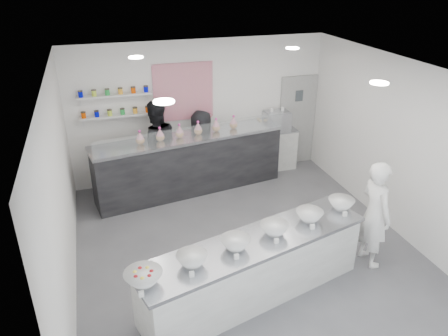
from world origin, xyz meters
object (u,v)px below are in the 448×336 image
Objects in this scene: staff_left at (156,147)px; staff_right at (202,148)px; back_bar at (190,164)px; espresso_ledge at (269,150)px; woman_prep at (375,214)px; prep_counter at (254,269)px; espresso_machine at (277,121)px.

staff_right is (0.97, 0.04, -0.16)m from staff_left.
staff_right is (0.33, 0.30, 0.20)m from back_bar.
espresso_ledge is 0.78× the size of staff_right.
woman_prep is 0.90× the size of staff_left.
woman_prep is 3.95m from staff_right.
staff_right is at bearing -173.70° from espresso_ledge.
back_bar is 0.49m from staff_right.
prep_counter is 1.98× the size of woman_prep.
staff_left is 1.20× the size of staff_right.
espresso_machine is at bearing 0.00° from espresso_ledge.
prep_counter is 3.78m from staff_left.
back_bar is 6.97× the size of espresso_machine.
woman_prep reaches higher than back_bar.
woman_prep is at bearing -88.86° from espresso_machine.
staff_right reaches higher than back_bar.
woman_prep is at bearing -86.52° from espresso_ledge.
prep_counter is 2.11m from woman_prep.
back_bar is 0.78m from staff_left.
staff_left is (-2.82, 3.45, 0.10)m from woman_prep.
espresso_ledge is 1.67m from staff_right.
back_bar is (-0.13, 3.41, 0.14)m from prep_counter.
staff_left reaches higher than prep_counter.
espresso_ledge is 0.73× the size of woman_prep.
staff_right reaches higher than espresso_ledge.
staff_right is (-1.63, -0.18, 0.34)m from espresso_ledge.
woman_prep reaches higher than prep_counter.
espresso_machine is (0.15, 0.00, 0.69)m from espresso_ledge.
espresso_machine is 1.82m from staff_right.
staff_left is (-2.60, -0.22, 0.50)m from espresso_ledge.
espresso_machine is at bearing 3.87° from back_bar.
prep_counter is at bearing 98.38° from staff_left.
woman_prep is at bearing -64.54° from back_bar.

